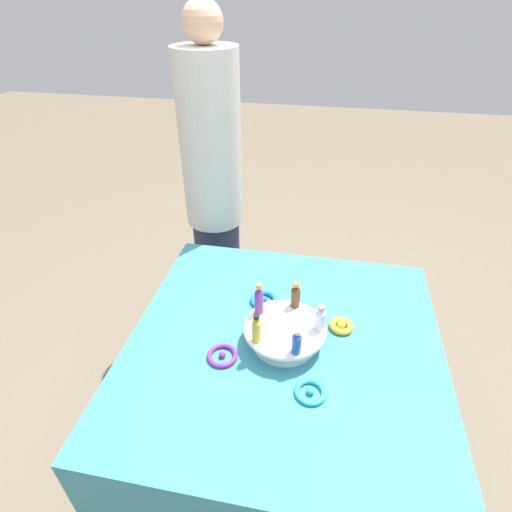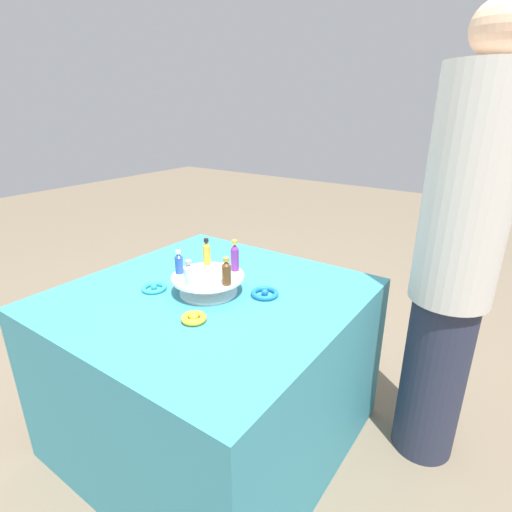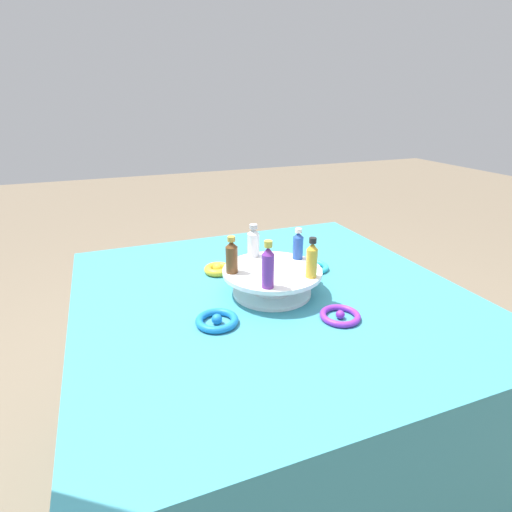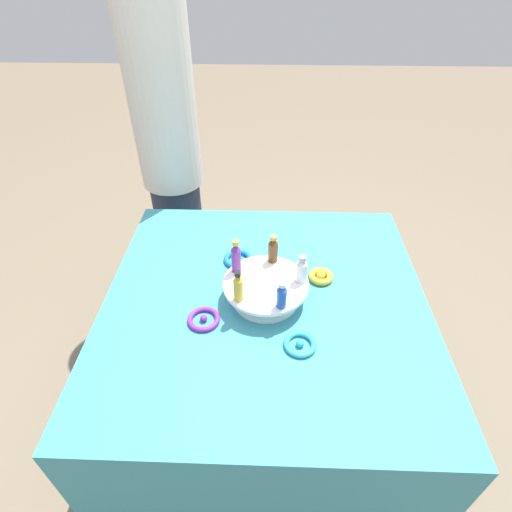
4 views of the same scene
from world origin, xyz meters
name	(u,v)px [view 2 (image 2 of 4)]	position (x,y,z in m)	size (l,w,h in m)	color
ground_plane	(215,431)	(0.00, 0.00, 0.00)	(12.00, 12.00, 0.00)	#756651
party_table	(212,367)	(0.00, 0.00, 0.35)	(1.10, 1.10, 0.71)	teal
display_stand	(208,283)	(0.00, 0.00, 0.75)	(0.28, 0.28, 0.08)	white
bottle_blue	(179,263)	(0.05, -0.10, 0.82)	(0.03, 0.03, 0.10)	#234CAD
bottle_clear	(189,275)	(0.11, 0.01, 0.83)	(0.04, 0.04, 0.10)	silver
bottle_brown	(226,272)	(0.02, 0.11, 0.83)	(0.03, 0.03, 0.11)	brown
bottle_purple	(235,257)	(-0.10, 0.06, 0.84)	(0.03, 0.03, 0.13)	#702D93
bottle_gold	(207,253)	(-0.08, -0.08, 0.83)	(0.03, 0.03, 0.11)	gold
ribbon_bow_blue	(265,293)	(-0.11, 0.20, 0.72)	(0.11, 0.11, 0.03)	blue
ribbon_bow_purple	(220,269)	(-0.20, -0.11, 0.71)	(0.10, 0.10, 0.02)	purple
ribbon_bow_teal	(154,288)	(0.11, -0.20, 0.71)	(0.10, 0.10, 0.02)	#2DB7CC
ribbon_bow_gold	(194,318)	(0.20, 0.11, 0.72)	(0.09, 0.09, 0.03)	gold
person_figure	(455,263)	(-0.47, 0.79, 0.86)	(0.29, 0.29, 1.70)	#282D42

